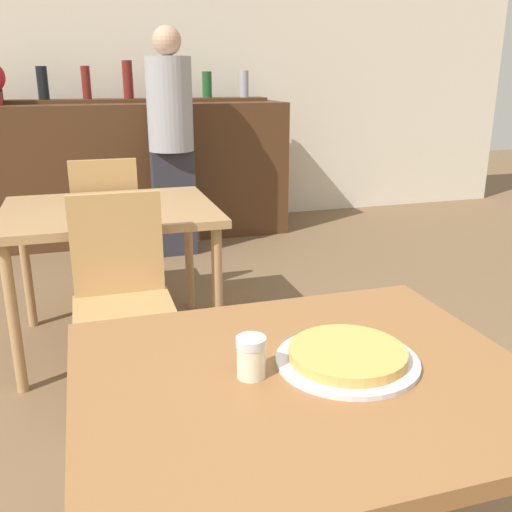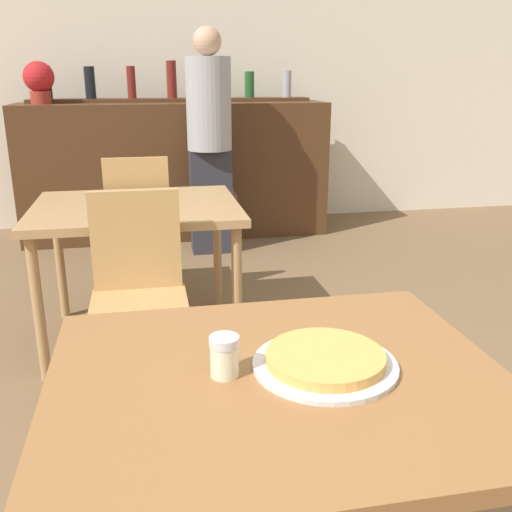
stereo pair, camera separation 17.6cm
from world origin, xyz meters
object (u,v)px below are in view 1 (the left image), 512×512
at_px(chair_far_side_front, 122,289).
at_px(pizza_tray, 347,357).
at_px(chair_far_side_back, 106,220).
at_px(person_standing, 171,136).
at_px(cheese_shaker, 251,357).

xyz_separation_m(chair_far_side_front, pizza_tray, (0.43, -1.20, 0.23)).
xyz_separation_m(chair_far_side_front, chair_far_side_back, (0.00, 1.20, 0.00)).
bearing_deg(person_standing, pizza_tray, -92.12).
distance_m(pizza_tray, cheese_shaker, 0.23).
distance_m(chair_far_side_back, pizza_tray, 2.46).
distance_m(chair_far_side_front, chair_far_side_back, 1.20).
bearing_deg(person_standing, cheese_shaker, -96.06).
xyz_separation_m(chair_far_side_back, cheese_shaker, (0.20, -2.40, 0.26)).
bearing_deg(chair_far_side_front, cheese_shaker, -80.34).
relative_size(pizza_tray, cheese_shaker, 3.53).
bearing_deg(chair_far_side_back, cheese_shaker, 94.86).
bearing_deg(pizza_tray, cheese_shaker, 178.20).
distance_m(pizza_tray, person_standing, 3.32).
relative_size(chair_far_side_front, cheese_shaker, 9.76).
height_order(chair_far_side_front, chair_far_side_back, same).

